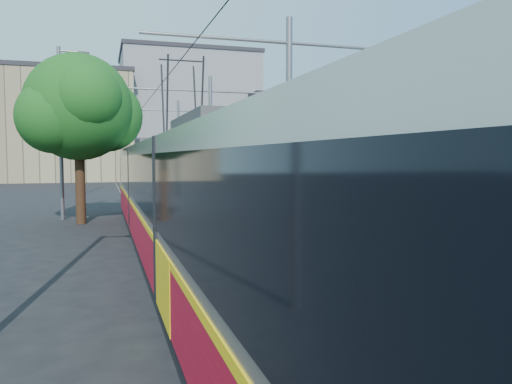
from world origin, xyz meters
name	(u,v)px	position (x,y,z in m)	size (l,w,h in m)	color
ground	(456,331)	(0.00, 0.00, 0.00)	(160.00, 160.00, 0.00)	black
platform	(224,214)	(0.00, 17.00, 0.15)	(4.00, 50.00, 0.30)	gray
tactile_strip_left	(194,211)	(-1.45, 17.00, 0.30)	(0.70, 50.00, 0.01)	gray
tactile_strip_right	(252,210)	(1.45, 17.00, 0.30)	(0.70, 50.00, 0.01)	gray
rails	(224,216)	(0.00, 17.00, 0.02)	(8.71, 70.00, 0.03)	gray
tram_left	(183,202)	(-3.60, 6.59, 1.71)	(2.43, 27.72, 5.50)	black
tram_right	(471,198)	(3.60, 3.96, 1.86)	(2.43, 29.71, 5.50)	black
catenary	(238,120)	(0.00, 14.15, 4.52)	(9.20, 70.00, 7.00)	slate
street_lamps	(207,135)	(0.00, 21.00, 4.18)	(15.18, 38.22, 8.00)	slate
shelter	(249,186)	(0.50, 14.18, 1.66)	(0.77, 1.20, 2.60)	black
tree	(86,110)	(-6.32, 16.43, 5.01)	(5.10, 4.71, 7.40)	#382314
building_left	(66,126)	(-10.00, 60.00, 6.78)	(16.32, 12.24, 13.53)	#968C65
building_centre	(188,117)	(6.00, 64.00, 8.68)	(18.36, 14.28, 17.33)	gray
building_right	(295,138)	(20.00, 58.00, 5.64)	(14.28, 10.20, 11.25)	#968C65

